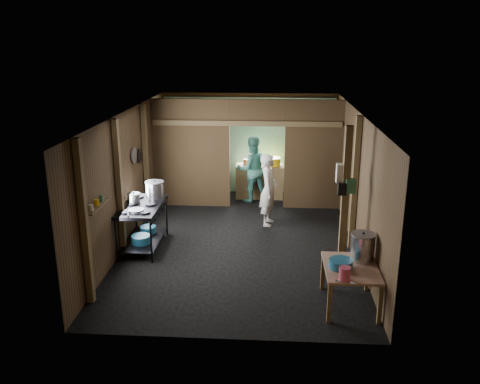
# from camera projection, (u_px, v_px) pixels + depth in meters

# --- Properties ---
(floor) EXTENTS (4.50, 7.00, 0.00)m
(floor) POSITION_uv_depth(u_px,v_px,m) (241.00, 241.00, 10.27)
(floor) COLOR black
(floor) RESTS_ON ground
(ceiling) EXTENTS (4.50, 7.00, 0.00)m
(ceiling) POSITION_uv_depth(u_px,v_px,m) (241.00, 113.00, 9.50)
(ceiling) COLOR #4B4946
(ceiling) RESTS_ON ground
(wall_back) EXTENTS (4.50, 0.00, 2.60)m
(wall_back) POSITION_uv_depth(u_px,v_px,m) (249.00, 143.00, 13.22)
(wall_back) COLOR brown
(wall_back) RESTS_ON ground
(wall_front) EXTENTS (4.50, 0.00, 2.60)m
(wall_front) POSITION_uv_depth(u_px,v_px,m) (224.00, 252.00, 6.55)
(wall_front) COLOR brown
(wall_front) RESTS_ON ground
(wall_left) EXTENTS (0.00, 7.00, 2.60)m
(wall_left) POSITION_uv_depth(u_px,v_px,m) (128.00, 177.00, 10.02)
(wall_left) COLOR brown
(wall_left) RESTS_ON ground
(wall_right) EXTENTS (0.00, 7.00, 2.60)m
(wall_right) POSITION_uv_depth(u_px,v_px,m) (357.00, 181.00, 9.74)
(wall_right) COLOR brown
(wall_right) RESTS_ON ground
(partition_left) EXTENTS (1.85, 0.10, 2.60)m
(partition_left) POSITION_uv_depth(u_px,v_px,m) (191.00, 154.00, 12.06)
(partition_left) COLOR brown
(partition_left) RESTS_ON floor
(partition_right) EXTENTS (1.35, 0.10, 2.60)m
(partition_right) POSITION_uv_depth(u_px,v_px,m) (313.00, 155.00, 11.88)
(partition_right) COLOR brown
(partition_right) RESTS_ON floor
(partition_header) EXTENTS (1.30, 0.10, 0.60)m
(partition_header) POSITION_uv_depth(u_px,v_px,m) (257.00, 112.00, 11.67)
(partition_header) COLOR brown
(partition_header) RESTS_ON wall_back
(turquoise_panel) EXTENTS (4.40, 0.06, 2.50)m
(turquoise_panel) POSITION_uv_depth(u_px,v_px,m) (249.00, 146.00, 13.18)
(turquoise_panel) COLOR #92C6BE
(turquoise_panel) RESTS_ON wall_back
(back_counter) EXTENTS (1.20, 0.50, 0.85)m
(back_counter) POSITION_uv_depth(u_px,v_px,m) (260.00, 181.00, 12.94)
(back_counter) COLOR brown
(back_counter) RESTS_ON floor
(wall_clock) EXTENTS (0.20, 0.03, 0.20)m
(wall_clock) POSITION_uv_depth(u_px,v_px,m) (259.00, 121.00, 12.93)
(wall_clock) COLOR silver
(wall_clock) RESTS_ON wall_back
(post_left_a) EXTENTS (0.10, 0.12, 2.60)m
(post_left_a) POSITION_uv_depth(u_px,v_px,m) (84.00, 224.00, 7.54)
(post_left_a) COLOR brown
(post_left_a) RESTS_ON floor
(post_left_b) EXTENTS (0.10, 0.12, 2.60)m
(post_left_b) POSITION_uv_depth(u_px,v_px,m) (120.00, 189.00, 9.25)
(post_left_b) COLOR brown
(post_left_b) RESTS_ON floor
(post_left_c) EXTENTS (0.10, 0.12, 2.60)m
(post_left_c) POSITION_uv_depth(u_px,v_px,m) (146.00, 163.00, 11.16)
(post_left_c) COLOR brown
(post_left_c) RESTS_ON floor
(post_right) EXTENTS (0.10, 0.12, 2.60)m
(post_right) POSITION_uv_depth(u_px,v_px,m) (355.00, 184.00, 9.56)
(post_right) COLOR brown
(post_right) RESTS_ON floor
(post_free) EXTENTS (0.12, 0.12, 2.60)m
(post_free) POSITION_uv_depth(u_px,v_px,m) (345.00, 202.00, 8.53)
(post_free) COLOR brown
(post_free) RESTS_ON floor
(cross_beam) EXTENTS (4.40, 0.12, 0.12)m
(cross_beam) POSITION_uv_depth(u_px,v_px,m) (247.00, 123.00, 11.71)
(cross_beam) COLOR brown
(cross_beam) RESTS_ON wall_left
(pan_lid_big) EXTENTS (0.03, 0.34, 0.34)m
(pan_lid_big) POSITION_uv_depth(u_px,v_px,m) (134.00, 156.00, 10.30)
(pan_lid_big) COLOR gray
(pan_lid_big) RESTS_ON wall_left
(pan_lid_small) EXTENTS (0.03, 0.30, 0.30)m
(pan_lid_small) POSITION_uv_depth(u_px,v_px,m) (139.00, 156.00, 10.71)
(pan_lid_small) COLOR black
(pan_lid_small) RESTS_ON wall_left
(wall_shelf) EXTENTS (0.14, 0.80, 0.03)m
(wall_shelf) POSITION_uv_depth(u_px,v_px,m) (97.00, 207.00, 7.98)
(wall_shelf) COLOR brown
(wall_shelf) RESTS_ON wall_left
(jar_white) EXTENTS (0.07, 0.07, 0.10)m
(jar_white) POSITION_uv_depth(u_px,v_px,m) (91.00, 208.00, 7.73)
(jar_white) COLOR silver
(jar_white) RESTS_ON wall_shelf
(jar_yellow) EXTENTS (0.08, 0.08, 0.10)m
(jar_yellow) POSITION_uv_depth(u_px,v_px,m) (97.00, 203.00, 7.96)
(jar_yellow) COLOR yellow
(jar_yellow) RESTS_ON wall_shelf
(jar_green) EXTENTS (0.06, 0.06, 0.10)m
(jar_green) POSITION_uv_depth(u_px,v_px,m) (101.00, 198.00, 8.17)
(jar_green) COLOR #33714A
(jar_green) RESTS_ON wall_shelf
(bag_white) EXTENTS (0.22, 0.15, 0.32)m
(bag_white) POSITION_uv_depth(u_px,v_px,m) (343.00, 173.00, 8.47)
(bag_white) COLOR silver
(bag_white) RESTS_ON post_free
(bag_green) EXTENTS (0.16, 0.12, 0.24)m
(bag_green) POSITION_uv_depth(u_px,v_px,m) (351.00, 186.00, 8.38)
(bag_green) COLOR #33714A
(bag_green) RESTS_ON post_free
(bag_black) EXTENTS (0.14, 0.10, 0.20)m
(bag_black) POSITION_uv_depth(u_px,v_px,m) (342.00, 189.00, 8.38)
(bag_black) COLOR black
(bag_black) RESTS_ON post_free
(gas_range) EXTENTS (0.77, 1.50, 0.88)m
(gas_range) POSITION_uv_depth(u_px,v_px,m) (143.00, 226.00, 9.82)
(gas_range) COLOR black
(gas_range) RESTS_ON floor
(prep_table) EXTENTS (0.80, 1.10, 0.65)m
(prep_table) POSITION_uv_depth(u_px,v_px,m) (350.00, 286.00, 7.71)
(prep_table) COLOR tan
(prep_table) RESTS_ON floor
(stove_pot_large) EXTENTS (0.46, 0.46, 0.37)m
(stove_pot_large) POSITION_uv_depth(u_px,v_px,m) (155.00, 190.00, 10.03)
(stove_pot_large) COLOR #B9BAC1
(stove_pot_large) RESTS_ON gas_range
(stove_pot_med) EXTENTS (0.31, 0.31, 0.22)m
(stove_pot_med) POSITION_uv_depth(u_px,v_px,m) (134.00, 199.00, 9.76)
(stove_pot_med) COLOR #B9BAC1
(stove_pot_med) RESTS_ON gas_range
(frying_pan) EXTENTS (0.44, 0.58, 0.07)m
(frying_pan) POSITION_uv_depth(u_px,v_px,m) (136.00, 210.00, 9.30)
(frying_pan) COLOR gray
(frying_pan) RESTS_ON gas_range
(blue_tub_front) EXTENTS (0.37, 0.37, 0.15)m
(blue_tub_front) POSITION_uv_depth(u_px,v_px,m) (141.00, 239.00, 9.69)
(blue_tub_front) COLOR #216990
(blue_tub_front) RESTS_ON gas_range
(blue_tub_back) EXTENTS (0.32, 0.32, 0.13)m
(blue_tub_back) POSITION_uv_depth(u_px,v_px,m) (148.00, 229.00, 10.23)
(blue_tub_back) COLOR #216990
(blue_tub_back) RESTS_ON gas_range
(stock_pot) EXTENTS (0.49, 0.49, 0.45)m
(stock_pot) POSITION_uv_depth(u_px,v_px,m) (362.00, 247.00, 7.79)
(stock_pot) COLOR #B9BAC1
(stock_pot) RESTS_ON prep_table
(wash_basin) EXTENTS (0.44, 0.44, 0.13)m
(wash_basin) POSITION_uv_depth(u_px,v_px,m) (341.00, 264.00, 7.56)
(wash_basin) COLOR #216990
(wash_basin) RESTS_ON prep_table
(pink_bucket) EXTENTS (0.22, 0.22, 0.20)m
(pink_bucket) POSITION_uv_depth(u_px,v_px,m) (345.00, 274.00, 7.17)
(pink_bucket) COLOR #D64E73
(pink_bucket) RESTS_ON prep_table
(knife) EXTENTS (0.30, 0.12, 0.01)m
(knife) POSITION_uv_depth(u_px,v_px,m) (346.00, 282.00, 7.13)
(knife) COLOR #B9BAC1
(knife) RESTS_ON prep_table
(yellow_tub) EXTENTS (0.36, 0.36, 0.20)m
(yellow_tub) POSITION_uv_depth(u_px,v_px,m) (273.00, 162.00, 12.76)
(yellow_tub) COLOR yellow
(yellow_tub) RESTS_ON back_counter
(red_cup) EXTENTS (0.13, 0.13, 0.15)m
(red_cup) POSITION_uv_depth(u_px,v_px,m) (246.00, 162.00, 12.81)
(red_cup) COLOR #BB582B
(red_cup) RESTS_ON back_counter
(cook) EXTENTS (0.44, 0.61, 1.58)m
(cook) POSITION_uv_depth(u_px,v_px,m) (269.00, 190.00, 10.96)
(cook) COLOR silver
(cook) RESTS_ON floor
(worker_back) EXTENTS (0.96, 0.85, 1.65)m
(worker_back) POSITION_uv_depth(u_px,v_px,m) (252.00, 169.00, 12.53)
(worker_back) COLOR teal
(worker_back) RESTS_ON floor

